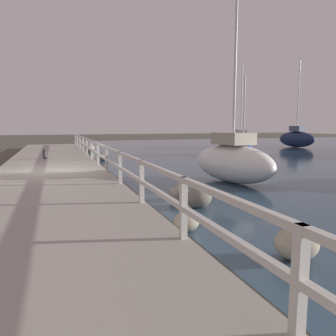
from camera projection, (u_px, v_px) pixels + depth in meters
name	position (u px, v px, depth m)	size (l,w,h in m)	color
ground_plane	(52.00, 179.00, 12.60)	(120.00, 120.00, 0.00)	#4C473D
dock_walkway	(52.00, 175.00, 12.57)	(4.08, 36.00, 0.33)	#9E998E
railing	(102.00, 152.00, 13.10)	(0.10, 32.50, 0.96)	beige
boulder_water_edge	(89.00, 148.00, 25.08)	(0.77, 0.69, 0.57)	gray
boulder_downstream	(186.00, 221.00, 6.37)	(0.52, 0.47, 0.39)	gray
boulder_near_dock	(297.00, 243.00, 5.01)	(0.69, 0.62, 0.52)	gray
boulder_upstream	(179.00, 193.00, 8.97)	(0.55, 0.50, 0.41)	gray
boulder_far_strip	(103.00, 156.00, 18.96)	(0.65, 0.58, 0.48)	#666056
boulder_mid_strip	(198.00, 198.00, 8.18)	(0.68, 0.61, 0.51)	#666056
mooring_bollard	(45.00, 154.00, 16.85)	(0.20, 0.20, 0.49)	#333338
sailboat_navy	(296.00, 138.00, 30.19)	(1.66, 4.02, 7.91)	#192347
sailboat_blue	(243.00, 146.00, 22.62)	(2.08, 3.49, 5.43)	#2D4C9E
sailboat_white	(233.00, 161.00, 11.67)	(2.16, 4.00, 7.64)	white
sailboat_green	(241.00, 140.00, 29.52)	(2.28, 4.81, 7.27)	#236B42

